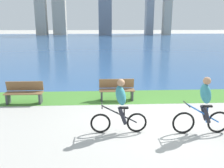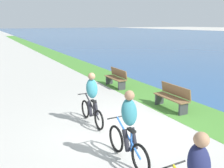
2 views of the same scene
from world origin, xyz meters
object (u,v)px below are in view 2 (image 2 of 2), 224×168
cyclist_lead (92,99)px  bench_near_path (116,78)px  cyclist_trailing (128,128)px  bench_far_along_path (172,97)px

cyclist_lead → bench_near_path: size_ratio=1.13×
cyclist_lead → bench_near_path: bearing=141.8°
cyclist_lead → cyclist_trailing: cyclist_trailing is taller
cyclist_lead → cyclist_trailing: bearing=-3.9°
cyclist_trailing → bench_far_along_path: 4.05m
bench_far_along_path → cyclist_lead: bearing=-92.3°
cyclist_lead → bench_far_along_path: (0.13, 3.15, -0.38)m
bench_near_path → cyclist_trailing: bearing=-26.7°
cyclist_trailing → bench_near_path: size_ratio=1.15×
cyclist_lead → bench_far_along_path: bearing=87.7°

